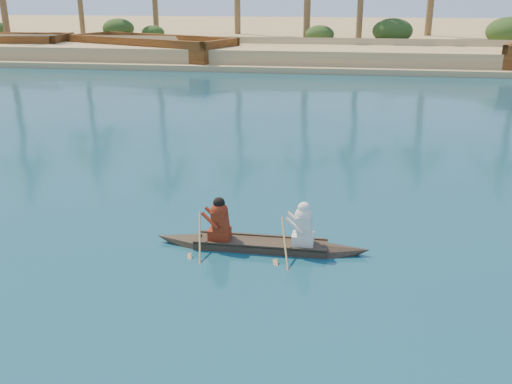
# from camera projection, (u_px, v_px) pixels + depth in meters

# --- Properties ---
(ground) EXTENTS (160.00, 160.00, 0.00)m
(ground) POSITION_uv_depth(u_px,v_px,m) (95.00, 177.00, 16.25)
(ground) COLOR #0B3349
(ground) RESTS_ON ground
(sandy_embankment) EXTENTS (150.00, 51.00, 1.50)m
(sandy_embankment) POSITION_uv_depth(u_px,v_px,m) (281.00, 35.00, 59.73)
(sandy_embankment) COLOR tan
(sandy_embankment) RESTS_ON ground
(shrub_cluster) EXTENTS (100.00, 6.00, 2.40)m
(shrub_cluster) POSITION_uv_depth(u_px,v_px,m) (259.00, 41.00, 45.18)
(shrub_cluster) COLOR #273E16
(shrub_cluster) RESTS_ON ground
(canoe) EXTENTS (4.45, 0.62, 1.22)m
(canoe) POSITION_uv_depth(u_px,v_px,m) (261.00, 238.00, 11.67)
(canoe) COLOR #3A2E1F
(canoe) RESTS_ON ground
(barge_mid) EXTENTS (13.59, 8.98, 2.16)m
(barge_mid) POSITION_uv_depth(u_px,v_px,m) (151.00, 51.00, 42.21)
(barge_mid) COLOR brown
(barge_mid) RESTS_ON ground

